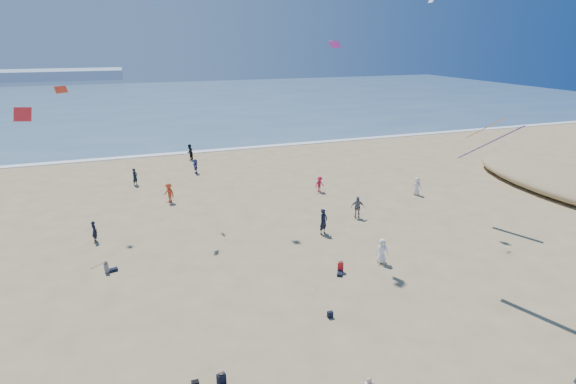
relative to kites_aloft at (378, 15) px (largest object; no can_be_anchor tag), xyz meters
name	(u,v)px	position (x,y,z in m)	size (l,w,h in m)	color
ocean	(149,103)	(-9.40, 81.35, -14.61)	(220.00, 100.00, 0.06)	#476B84
surf_line	(172,154)	(-9.40, 31.35, -14.60)	(220.00, 1.20, 0.08)	white
standing_flyers	(283,223)	(-4.31, 4.14, -13.79)	(29.54, 44.88, 1.92)	navy
seated_group	(272,347)	(-9.01, -8.07, -14.22)	(14.23, 22.79, 0.84)	white
navy_bag	(330,315)	(-5.39, -6.35, -14.47)	(0.28, 0.18, 0.34)	black
kites_aloft	(378,15)	(0.00, 0.00, 0.00)	(37.92, 36.69, 27.26)	#871B99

